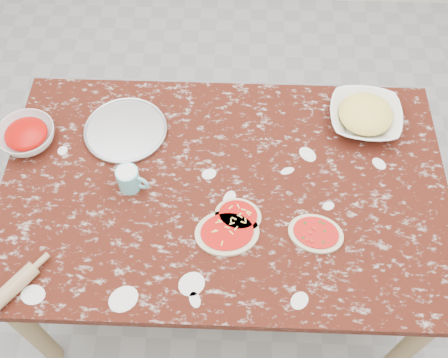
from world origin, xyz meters
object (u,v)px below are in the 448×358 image
(pizza_tray, at_px, (126,131))
(flour_mug, at_px, (129,179))
(cheese_bowl, at_px, (365,117))
(worktable, at_px, (224,198))
(rolling_pin, at_px, (3,296))
(sauce_bowl, at_px, (27,136))

(pizza_tray, bearing_deg, flour_mug, -77.74)
(cheese_bowl, height_order, flour_mug, flour_mug)
(worktable, height_order, rolling_pin, rolling_pin)
(pizza_tray, relative_size, sauce_bowl, 1.46)
(sauce_bowl, xyz_separation_m, cheese_bowl, (1.27, 0.14, 0.00))
(worktable, xyz_separation_m, pizza_tray, (-0.38, 0.23, 0.09))
(pizza_tray, bearing_deg, rolling_pin, -112.83)
(pizza_tray, relative_size, flour_mug, 2.67)
(sauce_bowl, distance_m, rolling_pin, 0.62)
(cheese_bowl, xyz_separation_m, rolling_pin, (-1.19, -0.75, -0.01))
(rolling_pin, bearing_deg, sauce_bowl, 96.68)
(sauce_bowl, height_order, flour_mug, flour_mug)
(rolling_pin, bearing_deg, worktable, 33.38)
(worktable, relative_size, flour_mug, 13.79)
(pizza_tray, bearing_deg, cheese_bowl, 4.76)
(pizza_tray, distance_m, rolling_pin, 0.73)
(sauce_bowl, bearing_deg, rolling_pin, -83.32)
(worktable, relative_size, cheese_bowl, 5.86)
(pizza_tray, height_order, sauce_bowl, sauce_bowl)
(worktable, bearing_deg, cheese_bowl, 30.54)
(sauce_bowl, distance_m, cheese_bowl, 1.27)
(pizza_tray, relative_size, cheese_bowl, 1.14)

